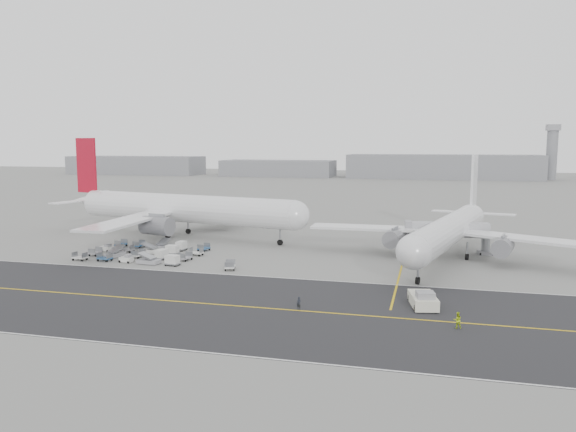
% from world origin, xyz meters
% --- Properties ---
extents(ground, '(700.00, 700.00, 0.00)m').
position_xyz_m(ground, '(0.00, 0.00, 0.00)').
color(ground, gray).
rests_on(ground, ground).
extents(taxiway, '(220.00, 59.00, 0.03)m').
position_xyz_m(taxiway, '(5.02, -17.98, 0.01)').
color(taxiway, '#2A2A2D').
rests_on(taxiway, ground).
extents(horizon_buildings, '(520.00, 28.00, 28.00)m').
position_xyz_m(horizon_buildings, '(30.00, 260.00, 0.00)').
color(horizon_buildings, gray).
rests_on(horizon_buildings, ground).
extents(control_tower, '(7.00, 7.00, 31.25)m').
position_xyz_m(control_tower, '(100.00, 265.00, 16.25)').
color(control_tower, gray).
rests_on(control_tower, ground).
extents(airliner_a, '(62.20, 60.91, 21.71)m').
position_xyz_m(airliner_a, '(-19.33, 29.87, 6.25)').
color(airliner_a, white).
rests_on(airliner_a, ground).
extents(airliner_b, '(50.50, 51.65, 18.12)m').
position_xyz_m(airliner_b, '(37.79, 19.38, 5.22)').
color(airliner_b, white).
rests_on(airliner_b, ground).
extents(pushback_tug, '(4.07, 8.14, 2.29)m').
position_xyz_m(pushback_tug, '(33.86, -12.57, 0.94)').
color(pushback_tug, silver).
rests_on(pushback_tug, ground).
extents(jet_bridge, '(16.19, 4.75, 6.05)m').
position_xyz_m(jet_bridge, '(37.67, 24.03, 4.22)').
color(jet_bridge, gray).
rests_on(jet_bridge, ground).
extents(gse_cluster, '(27.78, 23.27, 1.87)m').
position_xyz_m(gse_cluster, '(-16.26, 8.36, 0.00)').
color(gse_cluster, gray).
rests_on(gse_cluster, ground).
extents(stray_dolly, '(2.22, 2.89, 1.57)m').
position_xyz_m(stray_dolly, '(3.09, 1.17, 0.00)').
color(stray_dolly, silver).
rests_on(stray_dolly, ground).
extents(ground_crew_a, '(0.67, 0.53, 1.60)m').
position_xyz_m(ground_crew_a, '(19.00, -17.52, 0.80)').
color(ground_crew_a, black).
rests_on(ground_crew_a, ground).
extents(ground_crew_b, '(1.05, 0.90, 1.87)m').
position_xyz_m(ground_crew_b, '(37.67, -20.02, 0.94)').
color(ground_crew_b, '#A9C517').
rests_on(ground_crew_b, ground).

